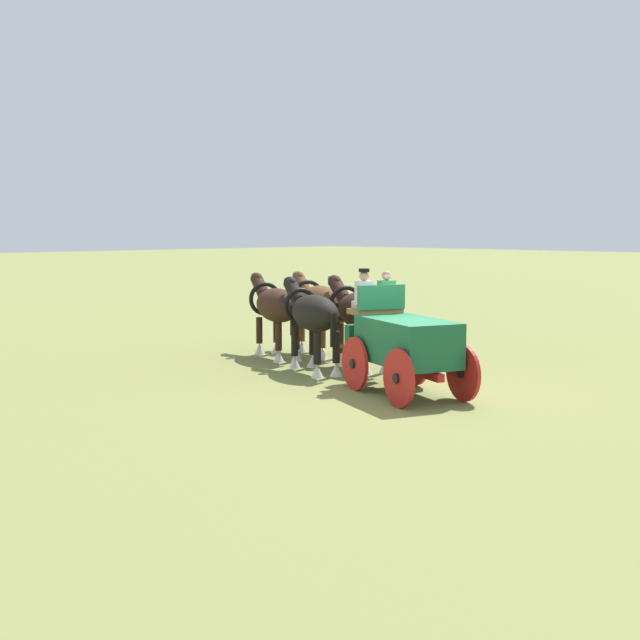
% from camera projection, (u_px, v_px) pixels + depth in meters
% --- Properties ---
extents(ground_plane, '(220.00, 220.00, 0.00)m').
position_uv_depth(ground_plane, '(407.00, 396.00, 17.76)').
color(ground_plane, olive).
extents(show_wagon, '(5.36, 2.72, 2.64)m').
position_uv_depth(show_wagon, '(403.00, 342.00, 17.81)').
color(show_wagon, '#195B38').
rests_on(show_wagon, ground).
extents(draft_horse_rear_near, '(3.00, 1.61, 2.29)m').
position_uv_depth(draft_horse_rear_near, '(313.00, 315.00, 20.61)').
color(draft_horse_rear_near, black).
rests_on(draft_horse_rear_near, ground).
extents(draft_horse_rear_off, '(3.07, 1.65, 2.29)m').
position_uv_depth(draft_horse_rear_off, '(360.00, 313.00, 21.12)').
color(draft_horse_rear_off, '#331E14').
rests_on(draft_horse_rear_off, ground).
extents(draft_horse_lead_near, '(3.11, 1.67, 2.27)m').
position_uv_depth(draft_horse_lead_near, '(275.00, 307.00, 22.98)').
color(draft_horse_lead_near, '#331E14').
rests_on(draft_horse_lead_near, ground).
extents(draft_horse_lead_off, '(3.06, 1.68, 2.28)m').
position_uv_depth(draft_horse_lead_off, '(319.00, 305.00, 23.49)').
color(draft_horse_lead_off, brown).
rests_on(draft_horse_lead_off, ground).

